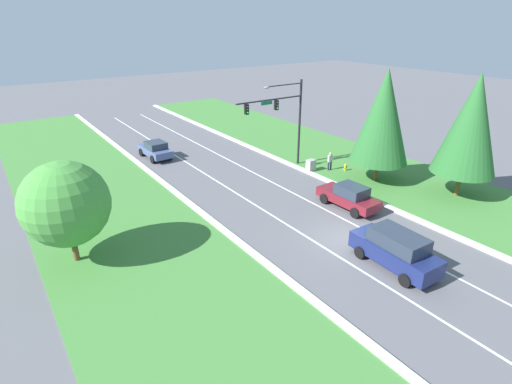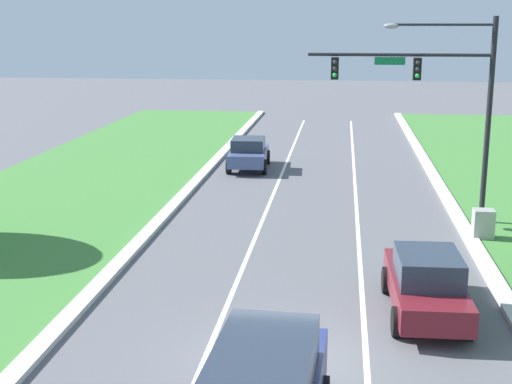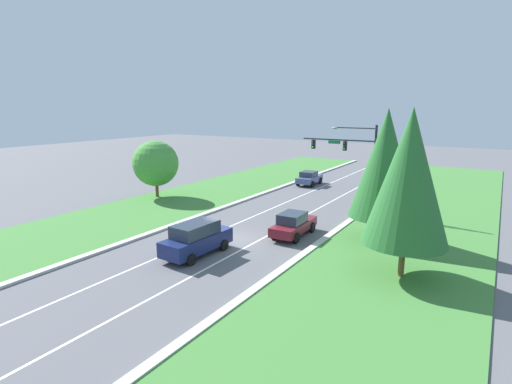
{
  "view_description": "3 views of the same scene",
  "coord_description": "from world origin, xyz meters",
  "px_view_note": "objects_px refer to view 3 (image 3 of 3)",
  "views": [
    {
      "loc": [
        -16.59,
        -13.97,
        12.38
      ],
      "look_at": [
        -2.05,
        6.86,
        1.24
      ],
      "focal_mm": 28.0,
      "sensor_mm": 36.0,
      "label": 1
    },
    {
      "loc": [
        1.11,
        -14.35,
        7.35
      ],
      "look_at": [
        -1.75,
        9.22,
        1.7
      ],
      "focal_mm": 50.0,
      "sensor_mm": 36.0,
      "label": 2
    },
    {
      "loc": [
        15.46,
        -21.42,
        9.05
      ],
      "look_at": [
        -2.55,
        7.71,
        1.73
      ],
      "focal_mm": 28.0,
      "sensor_mm": 36.0,
      "label": 3
    }
  ],
  "objects_px": {
    "traffic_signal_mast": "(353,154)",
    "pedestrian": "(376,212)",
    "fire_hydrant": "(386,224)",
    "navy_suv": "(197,238)",
    "slate_blue_sedan": "(309,178)",
    "oak_near_left_tree": "(156,163)",
    "utility_cabinet": "(360,212)",
    "burgundy_sedan": "(293,224)",
    "conifer_near_right_tree": "(385,164)",
    "conifer_far_right_tree": "(408,177)"
  },
  "relations": [
    {
      "from": "fire_hydrant",
      "to": "burgundy_sedan",
      "type": "bearing_deg",
      "value": -134.89
    },
    {
      "from": "burgundy_sedan",
      "to": "conifer_far_right_tree",
      "type": "bearing_deg",
      "value": -23.76
    },
    {
      "from": "conifer_far_right_tree",
      "to": "burgundy_sedan",
      "type": "bearing_deg",
      "value": 157.96
    },
    {
      "from": "conifer_near_right_tree",
      "to": "pedestrian",
      "type": "bearing_deg",
      "value": 109.85
    },
    {
      "from": "fire_hydrant",
      "to": "slate_blue_sedan",
      "type": "bearing_deg",
      "value": 133.21
    },
    {
      "from": "utility_cabinet",
      "to": "burgundy_sedan",
      "type": "bearing_deg",
      "value": -111.35
    },
    {
      "from": "navy_suv",
      "to": "slate_blue_sedan",
      "type": "bearing_deg",
      "value": 100.57
    },
    {
      "from": "utility_cabinet",
      "to": "fire_hydrant",
      "type": "distance_m",
      "value": 3.03
    },
    {
      "from": "traffic_signal_mast",
      "to": "slate_blue_sedan",
      "type": "bearing_deg",
      "value": 131.51
    },
    {
      "from": "slate_blue_sedan",
      "to": "pedestrian",
      "type": "bearing_deg",
      "value": -49.73
    },
    {
      "from": "utility_cabinet",
      "to": "pedestrian",
      "type": "relative_size",
      "value": 0.64
    },
    {
      "from": "conifer_near_right_tree",
      "to": "conifer_far_right_tree",
      "type": "relative_size",
      "value": 0.99
    },
    {
      "from": "pedestrian",
      "to": "oak_near_left_tree",
      "type": "bearing_deg",
      "value": 13.63
    },
    {
      "from": "slate_blue_sedan",
      "to": "pedestrian",
      "type": "distance_m",
      "value": 16.43
    },
    {
      "from": "burgundy_sedan",
      "to": "utility_cabinet",
      "type": "height_order",
      "value": "burgundy_sedan"
    },
    {
      "from": "pedestrian",
      "to": "fire_hydrant",
      "type": "relative_size",
      "value": 2.41
    },
    {
      "from": "pedestrian",
      "to": "navy_suv",
      "type": "bearing_deg",
      "value": 66.5
    },
    {
      "from": "traffic_signal_mast",
      "to": "pedestrian",
      "type": "distance_m",
      "value": 5.88
    },
    {
      "from": "burgundy_sedan",
      "to": "pedestrian",
      "type": "relative_size",
      "value": 2.76
    },
    {
      "from": "oak_near_left_tree",
      "to": "conifer_far_right_tree",
      "type": "bearing_deg",
      "value": -15.66
    },
    {
      "from": "traffic_signal_mast",
      "to": "conifer_near_right_tree",
      "type": "relative_size",
      "value": 0.84
    },
    {
      "from": "burgundy_sedan",
      "to": "utility_cabinet",
      "type": "xyz_separation_m",
      "value": [
        2.71,
        6.93,
        -0.33
      ]
    },
    {
      "from": "traffic_signal_mast",
      "to": "utility_cabinet",
      "type": "bearing_deg",
      "value": -53.19
    },
    {
      "from": "pedestrian",
      "to": "oak_near_left_tree",
      "type": "height_order",
      "value": "oak_near_left_tree"
    },
    {
      "from": "conifer_near_right_tree",
      "to": "conifer_far_right_tree",
      "type": "height_order",
      "value": "conifer_far_right_tree"
    },
    {
      "from": "utility_cabinet",
      "to": "conifer_far_right_tree",
      "type": "xyz_separation_m",
      "value": [
        5.43,
        -10.23,
        4.97
      ]
    },
    {
      "from": "navy_suv",
      "to": "fire_hydrant",
      "type": "xyz_separation_m",
      "value": [
        8.65,
        11.74,
        -0.72
      ]
    },
    {
      "from": "conifer_near_right_tree",
      "to": "oak_near_left_tree",
      "type": "height_order",
      "value": "conifer_near_right_tree"
    },
    {
      "from": "slate_blue_sedan",
      "to": "oak_near_left_tree",
      "type": "xyz_separation_m",
      "value": [
        -10.39,
        -14.33,
        2.65
      ]
    },
    {
      "from": "traffic_signal_mast",
      "to": "fire_hydrant",
      "type": "relative_size",
      "value": 10.84
    },
    {
      "from": "slate_blue_sedan",
      "to": "conifer_far_right_tree",
      "type": "bearing_deg",
      "value": -57.33
    },
    {
      "from": "traffic_signal_mast",
      "to": "fire_hydrant",
      "type": "distance_m",
      "value": 7.28
    },
    {
      "from": "navy_suv",
      "to": "conifer_far_right_tree",
      "type": "relative_size",
      "value": 0.55
    },
    {
      "from": "fire_hydrant",
      "to": "oak_near_left_tree",
      "type": "relative_size",
      "value": 0.12
    },
    {
      "from": "traffic_signal_mast",
      "to": "utility_cabinet",
      "type": "relative_size",
      "value": 7.03
    },
    {
      "from": "conifer_near_right_tree",
      "to": "slate_blue_sedan",
      "type": "bearing_deg",
      "value": 128.19
    },
    {
      "from": "pedestrian",
      "to": "conifer_far_right_tree",
      "type": "relative_size",
      "value": 0.19
    },
    {
      "from": "navy_suv",
      "to": "conifer_far_right_tree",
      "type": "height_order",
      "value": "conifer_far_right_tree"
    },
    {
      "from": "slate_blue_sedan",
      "to": "oak_near_left_tree",
      "type": "distance_m",
      "value": 17.9
    },
    {
      "from": "conifer_far_right_tree",
      "to": "oak_near_left_tree",
      "type": "bearing_deg",
      "value": 164.34
    },
    {
      "from": "pedestrian",
      "to": "fire_hydrant",
      "type": "distance_m",
      "value": 1.48
    },
    {
      "from": "navy_suv",
      "to": "fire_hydrant",
      "type": "bearing_deg",
      "value": 56.06
    },
    {
      "from": "traffic_signal_mast",
      "to": "fire_hydrant",
      "type": "xyz_separation_m",
      "value": [
        4.07,
        -3.81,
        -4.69
      ]
    },
    {
      "from": "utility_cabinet",
      "to": "navy_suv",
      "type": "bearing_deg",
      "value": -114.61
    },
    {
      "from": "navy_suv",
      "to": "burgundy_sedan",
      "type": "bearing_deg",
      "value": 64.56
    },
    {
      "from": "traffic_signal_mast",
      "to": "pedestrian",
      "type": "height_order",
      "value": "traffic_signal_mast"
    },
    {
      "from": "navy_suv",
      "to": "burgundy_sedan",
      "type": "height_order",
      "value": "navy_suv"
    },
    {
      "from": "slate_blue_sedan",
      "to": "oak_near_left_tree",
      "type": "bearing_deg",
      "value": -128.4
    },
    {
      "from": "navy_suv",
      "to": "utility_cabinet",
      "type": "height_order",
      "value": "navy_suv"
    },
    {
      "from": "conifer_near_right_tree",
      "to": "conifer_far_right_tree",
      "type": "bearing_deg",
      "value": -65.15
    }
  ]
}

